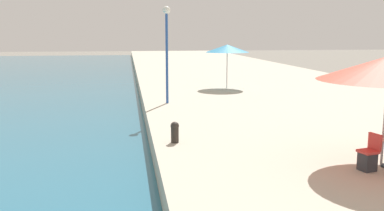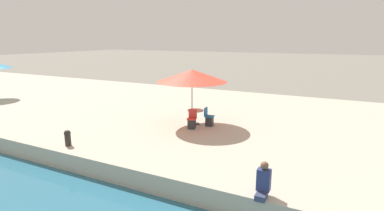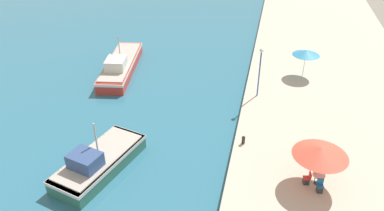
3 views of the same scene
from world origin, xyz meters
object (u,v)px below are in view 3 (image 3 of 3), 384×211
cafe_umbrella_pink (321,152)px  cafe_chair_right (307,180)px  cafe_umbrella_white (306,53)px  cafe_chair_left (320,188)px  lamppost (260,64)px  mooring_bollard (243,140)px  fishing_boat_mid (121,65)px  fishing_boat_near (98,162)px  cafe_table (318,177)px

cafe_umbrella_pink → cafe_chair_right: 2.23m
cafe_umbrella_white → cafe_chair_right: 16.13m
cafe_umbrella_pink → cafe_chair_left: cafe_umbrella_pink is taller
cafe_chair_right → lamppost: size_ratio=0.20×
cafe_umbrella_pink → cafe_umbrella_white: cafe_umbrella_pink is taller
cafe_umbrella_white → mooring_bollard: 13.57m
fishing_boat_mid → fishing_boat_near: bearing=-82.9°
fishing_boat_near → lamppost: 15.79m
fishing_boat_mid → cafe_umbrella_white: 18.81m
cafe_chair_left → cafe_chair_right: (-0.78, 0.56, 0.00)m
mooring_bollard → cafe_umbrella_white: bearing=70.0°
cafe_table → mooring_bollard: 6.03m
cafe_table → cafe_chair_right: 0.75m
fishing_boat_mid → lamppost: bearing=-22.0°
cafe_table → cafe_chair_left: cafe_chair_left is taller
cafe_umbrella_pink → cafe_table: bearing=-26.9°
cafe_umbrella_white → cafe_chair_left: cafe_umbrella_white is taller
cafe_umbrella_white → lamppost: bearing=-128.8°
mooring_bollard → cafe_table: bearing=-32.4°
cafe_chair_left → cafe_chair_right: 0.95m
cafe_table → cafe_umbrella_pink: bearing=153.1°
cafe_chair_left → fishing_boat_near: bearing=-4.0°
cafe_umbrella_white → mooring_bollard: bearing=-110.0°
cafe_umbrella_white → mooring_bollard: (-4.58, -12.60, -2.06)m
cafe_umbrella_white → cafe_chair_left: (0.58, -16.55, -2.08)m
fishing_boat_near → cafe_umbrella_white: 22.19m
cafe_umbrella_pink → cafe_table: 1.96m
cafe_umbrella_white → cafe_chair_right: cafe_umbrella_white is taller
fishing_boat_mid → cafe_umbrella_white: size_ratio=4.14×
fishing_boat_near → cafe_umbrella_white: (14.10, 16.97, 2.36)m
fishing_boat_near → cafe_table: bearing=19.5°
cafe_chair_left → mooring_bollard: (-5.16, 3.95, 0.02)m
fishing_boat_mid → cafe_umbrella_white: fishing_boat_mid is taller
cafe_umbrella_pink → cafe_table: cafe_umbrella_pink is taller
cafe_table → cafe_chair_left: size_ratio=0.88×
cafe_chair_right → fishing_boat_near: bearing=80.9°
cafe_chair_right → lamppost: 11.89m
fishing_boat_mid → cafe_table: (19.08, -13.94, 0.48)m
cafe_chair_left → cafe_chair_right: bearing=-41.3°
mooring_bollard → lamppost: 7.98m
fishing_boat_mid → mooring_bollard: bearing=-46.9°
fishing_boat_near → lamppost: (9.98, 11.85, 3.04)m
fishing_boat_mid → mooring_bollard: 17.62m
fishing_boat_near → mooring_bollard: bearing=39.7°
cafe_umbrella_white → cafe_chair_left: size_ratio=2.90×
fishing_boat_mid → cafe_chair_left: (19.15, -14.66, 0.27)m
lamppost → fishing_boat_mid: bearing=167.4°
lamppost → cafe_umbrella_pink: bearing=-67.3°
cafe_umbrella_white → cafe_chair_right: size_ratio=2.90×
cafe_chair_right → mooring_bollard: (-4.39, 3.39, 0.02)m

